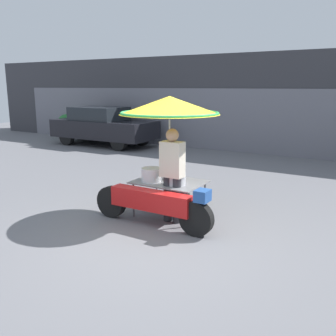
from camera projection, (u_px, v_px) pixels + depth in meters
name	position (u px, v px, depth m)	size (l,w,h in m)	color
ground_plane	(159.00, 237.00, 5.72)	(36.00, 36.00, 0.00)	slate
shopfront_building	(296.00, 104.00, 12.72)	(28.00, 2.06, 3.34)	#38383D
vendor_motorcycle_cart	(167.00, 128.00, 6.28)	(2.21, 1.71, 2.09)	black
vendor_person	(172.00, 171.00, 6.19)	(0.38, 0.22, 1.59)	#2D2D33
parked_car	(103.00, 126.00, 14.38)	(4.12, 1.66, 1.47)	black
potted_plant	(67.00, 124.00, 16.24)	(0.85, 0.85, 1.07)	brown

